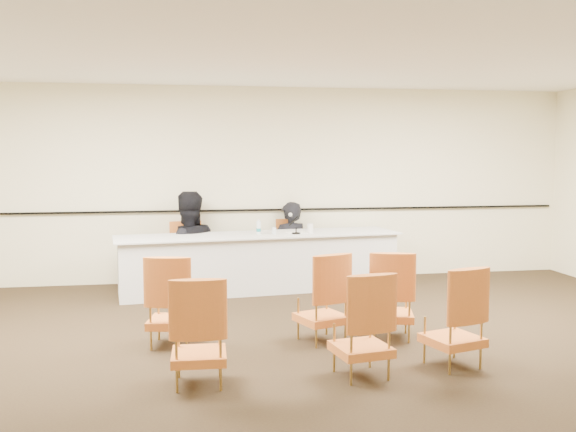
{
  "coord_description": "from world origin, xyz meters",
  "views": [
    {
      "loc": [
        -1.25,
        -5.9,
        1.97
      ],
      "look_at": [
        0.21,
        2.6,
        1.13
      ],
      "focal_mm": 40.0,
      "sensor_mm": 36.0,
      "label": 1
    }
  ],
  "objects_px": {
    "water_bottle": "(259,227)",
    "aud_chair_front_mid": "(322,297)",
    "panelist_second": "(188,257)",
    "coffee_cup": "(310,228)",
    "aud_chair_back_mid": "(361,324)",
    "drinking_glass": "(274,231)",
    "panelist_second_chair": "(187,254)",
    "microphone": "(296,224)",
    "panelist_main": "(290,255)",
    "panelist_main_chair": "(290,250)",
    "aud_chair_front_right": "(391,294)",
    "aud_chair_back_left": "(199,330)",
    "panel_table": "(259,262)",
    "aud_chair_front_left": "(172,300)",
    "aud_chair_back_right": "(453,316)"
  },
  "relations": [
    {
      "from": "panelist_main_chair",
      "to": "coffee_cup",
      "type": "relative_size",
      "value": 6.94
    },
    {
      "from": "panel_table",
      "to": "aud_chair_front_mid",
      "type": "distance_m",
      "value": 2.67
    },
    {
      "from": "microphone",
      "to": "aud_chair_front_left",
      "type": "height_order",
      "value": "microphone"
    },
    {
      "from": "microphone",
      "to": "aud_chair_front_mid",
      "type": "distance_m",
      "value": 2.63
    },
    {
      "from": "aud_chair_front_left",
      "to": "coffee_cup",
      "type": "bearing_deg",
      "value": 62.96
    },
    {
      "from": "coffee_cup",
      "to": "aud_chair_front_mid",
      "type": "distance_m",
      "value": 2.71
    },
    {
      "from": "panelist_main_chair",
      "to": "aud_chair_front_right",
      "type": "xyz_separation_m",
      "value": [
        0.52,
        -3.31,
        0.0
      ]
    },
    {
      "from": "microphone",
      "to": "aud_chair_back_left",
      "type": "distance_m",
      "value": 3.97
    },
    {
      "from": "panelist_main_chair",
      "to": "microphone",
      "type": "xyz_separation_m",
      "value": [
        -0.04,
        -0.74,
        0.49
      ]
    },
    {
      "from": "panel_table",
      "to": "aud_chair_back_right",
      "type": "distance_m",
      "value": 3.88
    },
    {
      "from": "aud_chair_front_left",
      "to": "aud_chair_back_left",
      "type": "distance_m",
      "value": 1.2
    },
    {
      "from": "aud_chair_back_mid",
      "to": "drinking_glass",
      "type": "bearing_deg",
      "value": 83.71
    },
    {
      "from": "panelist_main",
      "to": "aud_chair_back_left",
      "type": "bearing_deg",
      "value": 54.21
    },
    {
      "from": "panelist_main",
      "to": "aud_chair_front_right",
      "type": "height_order",
      "value": "panelist_main"
    },
    {
      "from": "panelist_main",
      "to": "drinking_glass",
      "type": "distance_m",
      "value": 0.92
    },
    {
      "from": "panelist_second_chair",
      "to": "microphone",
      "type": "height_order",
      "value": "microphone"
    },
    {
      "from": "water_bottle",
      "to": "drinking_glass",
      "type": "distance_m",
      "value": 0.23
    },
    {
      "from": "aud_chair_front_right",
      "to": "aud_chair_back_right",
      "type": "relative_size",
      "value": 1.0
    },
    {
      "from": "panelist_main",
      "to": "water_bottle",
      "type": "distance_m",
      "value": 1.03
    },
    {
      "from": "water_bottle",
      "to": "aud_chair_front_right",
      "type": "xyz_separation_m",
      "value": [
        1.09,
        -2.65,
        -0.45
      ]
    },
    {
      "from": "water_bottle",
      "to": "aud_chair_front_mid",
      "type": "xyz_separation_m",
      "value": [
        0.34,
        -2.64,
        -0.45
      ]
    },
    {
      "from": "drinking_glass",
      "to": "aud_chair_back_left",
      "type": "height_order",
      "value": "aud_chair_back_left"
    },
    {
      "from": "panelist_second",
      "to": "coffee_cup",
      "type": "distance_m",
      "value": 1.89
    },
    {
      "from": "aud_chair_front_mid",
      "to": "drinking_glass",
      "type": "bearing_deg",
      "value": 72.64
    },
    {
      "from": "aud_chair_front_mid",
      "to": "panel_table",
      "type": "bearing_deg",
      "value": 77.07
    },
    {
      "from": "water_bottle",
      "to": "aud_chair_back_mid",
      "type": "xyz_separation_m",
      "value": [
        0.44,
        -3.75,
        -0.45
      ]
    },
    {
      "from": "panelist_main",
      "to": "aud_chair_back_left",
      "type": "distance_m",
      "value": 4.64
    },
    {
      "from": "aud_chair_back_left",
      "to": "aud_chair_back_mid",
      "type": "bearing_deg",
      "value": 0.88
    },
    {
      "from": "panelist_second",
      "to": "aud_chair_front_right",
      "type": "relative_size",
      "value": 2.08
    },
    {
      "from": "panelist_second",
      "to": "panelist_main_chair",
      "type": "bearing_deg",
      "value": 176.73
    },
    {
      "from": "microphone",
      "to": "water_bottle",
      "type": "bearing_deg",
      "value": 151.27
    },
    {
      "from": "water_bottle",
      "to": "aud_chair_back_right",
      "type": "bearing_deg",
      "value": -69.45
    },
    {
      "from": "panelist_main",
      "to": "aud_chair_front_left",
      "type": "bearing_deg",
      "value": 44.49
    },
    {
      "from": "panel_table",
      "to": "panelist_main_chair",
      "type": "distance_m",
      "value": 0.87
    },
    {
      "from": "microphone",
      "to": "aud_chair_back_left",
      "type": "relative_size",
      "value": 0.32
    },
    {
      "from": "microphone",
      "to": "water_bottle",
      "type": "xyz_separation_m",
      "value": [
        -0.53,
        0.07,
        -0.04
      ]
    },
    {
      "from": "coffee_cup",
      "to": "aud_chair_front_mid",
      "type": "height_order",
      "value": "coffee_cup"
    },
    {
      "from": "panelist_main_chair",
      "to": "aud_chair_back_mid",
      "type": "relative_size",
      "value": 1.0
    },
    {
      "from": "coffee_cup",
      "to": "aud_chair_back_right",
      "type": "distance_m",
      "value": 3.7
    },
    {
      "from": "coffee_cup",
      "to": "aud_chair_front_mid",
      "type": "bearing_deg",
      "value": -99.08
    },
    {
      "from": "water_bottle",
      "to": "aud_chair_back_mid",
      "type": "relative_size",
      "value": 0.23
    },
    {
      "from": "aud_chair_front_mid",
      "to": "aud_chair_back_left",
      "type": "xyz_separation_m",
      "value": [
        -1.31,
        -1.06,
        0.0
      ]
    },
    {
      "from": "water_bottle",
      "to": "panelist_main",
      "type": "bearing_deg",
      "value": 49.31
    },
    {
      "from": "panelist_main",
      "to": "aud_chair_front_mid",
      "type": "height_order",
      "value": "panelist_main"
    },
    {
      "from": "coffee_cup",
      "to": "aud_chair_back_left",
      "type": "height_order",
      "value": "coffee_cup"
    },
    {
      "from": "panelist_main_chair",
      "to": "aud_chair_back_left",
      "type": "distance_m",
      "value": 4.64
    },
    {
      "from": "aud_chair_front_right",
      "to": "drinking_glass",
      "type": "bearing_deg",
      "value": 123.33
    },
    {
      "from": "coffee_cup",
      "to": "aud_chair_front_mid",
      "type": "xyz_separation_m",
      "value": [
        -0.42,
        -2.65,
        -0.41
      ]
    },
    {
      "from": "coffee_cup",
      "to": "aud_chair_back_left",
      "type": "bearing_deg",
      "value": -115.08
    },
    {
      "from": "aud_chair_front_left",
      "to": "drinking_glass",
      "type": "bearing_deg",
      "value": 70.93
    }
  ]
}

